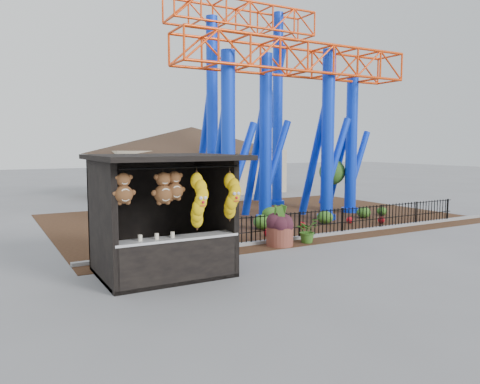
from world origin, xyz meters
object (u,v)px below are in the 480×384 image
terracotta_planter (280,236)px  potted_plant (307,230)px  roller_coaster (274,78)px  prize_booth (165,217)px

terracotta_planter → potted_plant: (1.11, -0.05, 0.11)m
roller_coaster → terracotta_planter: bearing=-121.6°
prize_booth → terracotta_planter: (4.56, 1.54, -1.20)m
roller_coaster → potted_plant: bearing=-112.7°
roller_coaster → terracotta_planter: roller_coaster is taller
prize_booth → potted_plant: size_ratio=4.01×
terracotta_planter → prize_booth: bearing=-161.4°
prize_booth → roller_coaster: roller_coaster is taller
potted_plant → terracotta_planter: bearing=162.0°
prize_booth → potted_plant: (5.67, 1.49, -1.09)m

